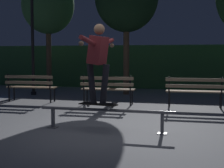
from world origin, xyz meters
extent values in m
plane|color=slate|center=(0.00, 0.00, 0.00)|extent=(90.00, 90.00, 0.00)
cube|color=#2D5B33|center=(0.00, 8.99, 0.96)|extent=(24.00, 1.20, 1.91)
cylinder|color=slate|center=(0.00, -0.03, 0.40)|extent=(2.71, 0.06, 0.06)
cube|color=slate|center=(-1.11, -0.03, 0.19)|extent=(0.06, 0.06, 0.37)
cube|color=slate|center=(-1.11, -0.03, 0.01)|extent=(0.18, 0.18, 0.01)
cube|color=slate|center=(1.11, -0.03, 0.19)|extent=(0.06, 0.06, 0.37)
cube|color=slate|center=(1.11, -0.03, 0.01)|extent=(0.18, 0.18, 0.01)
cube|color=black|center=(-0.15, -0.03, 0.51)|extent=(0.80, 0.33, 0.02)
cube|color=black|center=(-0.15, -0.03, 0.52)|extent=(0.79, 0.31, 0.00)
cube|color=#9E9EA3|center=(0.12, -0.08, 0.50)|extent=(0.08, 0.18, 0.02)
cube|color=#9E9EA3|center=(-0.41, 0.01, 0.50)|extent=(0.08, 0.18, 0.02)
cylinder|color=beige|center=(0.10, -0.16, 0.46)|extent=(0.06, 0.04, 0.05)
cylinder|color=beige|center=(0.13, 0.00, 0.46)|extent=(0.06, 0.04, 0.05)
cylinder|color=beige|center=(-0.42, -0.07, 0.46)|extent=(0.06, 0.04, 0.05)
cylinder|color=beige|center=(-0.39, 0.09, 0.46)|extent=(0.06, 0.04, 0.05)
cube|color=black|center=(0.03, -0.06, 0.54)|extent=(0.27, 0.14, 0.03)
cube|color=black|center=(-0.32, 0.00, 0.54)|extent=(0.27, 0.14, 0.03)
cylinder|color=black|center=(-0.01, -0.06, 0.91)|extent=(0.22, 0.16, 0.79)
cylinder|color=black|center=(-0.28, -0.01, 0.91)|extent=(0.22, 0.16, 0.79)
cube|color=maroon|center=(-0.15, -0.03, 1.57)|extent=(0.39, 0.41, 0.57)
cylinder|color=maroon|center=(-0.21, -0.41, 1.73)|extent=(0.18, 0.61, 0.21)
cylinder|color=maroon|center=(-0.08, 0.34, 1.73)|extent=(0.18, 0.61, 0.21)
sphere|color=brown|center=(-0.26, -0.68, 1.68)|extent=(0.09, 0.09, 0.09)
sphere|color=brown|center=(-0.04, 0.62, 1.68)|extent=(0.09, 0.09, 0.09)
sphere|color=brown|center=(-0.12, -0.04, 1.97)|extent=(0.21, 0.21, 0.21)
cube|color=black|center=(-2.71, 3.60, 0.22)|extent=(0.04, 0.04, 0.44)
cube|color=black|center=(-2.70, 3.28, 0.22)|extent=(0.04, 0.04, 0.44)
cube|color=black|center=(-2.69, 3.24, 0.66)|extent=(0.04, 0.04, 0.44)
cube|color=black|center=(-4.11, 3.55, 0.22)|extent=(0.04, 0.04, 0.44)
cube|color=black|center=(-4.10, 3.23, 0.22)|extent=(0.04, 0.04, 0.44)
cube|color=black|center=(-4.10, 3.19, 0.66)|extent=(0.04, 0.04, 0.44)
cube|color=#A38460|center=(-3.41, 3.55, 0.46)|extent=(1.60, 0.15, 0.04)
cube|color=#A38460|center=(-3.40, 3.41, 0.46)|extent=(1.60, 0.15, 0.04)
cube|color=#A38460|center=(-3.40, 3.27, 0.46)|extent=(1.60, 0.15, 0.04)
cube|color=#A38460|center=(-3.40, 3.20, 0.62)|extent=(1.60, 0.09, 0.09)
cube|color=#A38460|center=(-3.40, 3.20, 0.80)|extent=(1.60, 0.09, 0.09)
cube|color=black|center=(-0.18, 3.60, 0.22)|extent=(0.04, 0.04, 0.44)
cube|color=black|center=(-0.17, 3.28, 0.22)|extent=(0.04, 0.04, 0.44)
cube|color=black|center=(-0.17, 3.24, 0.66)|extent=(0.04, 0.04, 0.44)
cube|color=black|center=(-1.59, 3.55, 0.22)|extent=(0.04, 0.04, 0.44)
cube|color=black|center=(-1.58, 3.23, 0.22)|extent=(0.04, 0.04, 0.44)
cube|color=black|center=(-1.58, 3.19, 0.66)|extent=(0.04, 0.04, 0.44)
cube|color=#A38460|center=(-0.89, 3.55, 0.46)|extent=(1.60, 0.15, 0.04)
cube|color=#A38460|center=(-0.88, 3.41, 0.46)|extent=(1.60, 0.15, 0.04)
cube|color=#A38460|center=(-0.88, 3.27, 0.46)|extent=(1.60, 0.15, 0.04)
cube|color=#A38460|center=(-0.87, 3.20, 0.62)|extent=(1.60, 0.09, 0.09)
cube|color=#A38460|center=(-0.87, 3.20, 0.80)|extent=(1.60, 0.09, 0.09)
cube|color=black|center=(2.34, 3.60, 0.22)|extent=(0.04, 0.04, 0.44)
cube|color=black|center=(2.35, 3.28, 0.22)|extent=(0.04, 0.04, 0.44)
cube|color=black|center=(2.35, 3.24, 0.66)|extent=(0.04, 0.04, 0.44)
cube|color=black|center=(0.93, 3.55, 0.22)|extent=(0.04, 0.04, 0.44)
cube|color=black|center=(0.95, 3.23, 0.22)|extent=(0.04, 0.04, 0.44)
cube|color=black|center=(0.95, 3.19, 0.66)|extent=(0.04, 0.04, 0.44)
cube|color=#A38460|center=(1.64, 3.55, 0.46)|extent=(1.60, 0.15, 0.04)
cube|color=#A38460|center=(1.64, 3.41, 0.46)|extent=(1.60, 0.15, 0.04)
cube|color=#A38460|center=(1.65, 3.27, 0.46)|extent=(1.60, 0.15, 0.04)
cube|color=#A38460|center=(1.65, 3.20, 0.62)|extent=(1.60, 0.09, 0.09)
cube|color=#A38460|center=(1.65, 3.20, 0.80)|extent=(1.60, 0.09, 0.09)
cylinder|color=brown|center=(-4.54, 7.15, 1.33)|extent=(0.22, 0.22, 2.66)
ellipsoid|color=#2D5B33|center=(-4.54, 7.15, 3.60)|extent=(2.22, 2.22, 2.44)
cylinder|color=brown|center=(-0.92, 6.14, 1.31)|extent=(0.22, 0.22, 2.62)
cylinder|color=black|center=(-4.22, 5.09, 1.80)|extent=(0.11, 0.11, 3.60)
cylinder|color=black|center=(-4.22, 5.09, 0.06)|extent=(0.20, 0.20, 0.12)
camera|label=1|loc=(1.79, -6.38, 1.48)|focal=54.68mm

